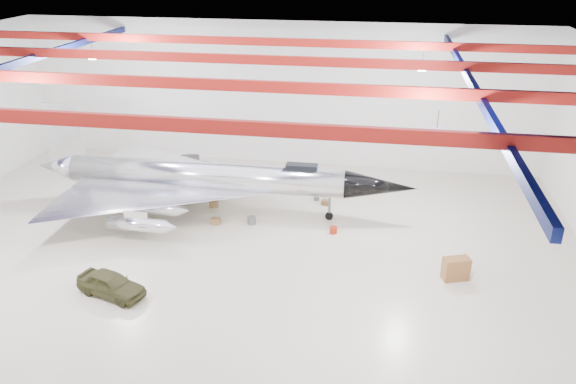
# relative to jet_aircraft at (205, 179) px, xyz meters

# --- Properties ---
(floor) EXTENTS (40.00, 40.00, 0.00)m
(floor) POSITION_rel_jet_aircraft_xyz_m (3.00, -5.18, -2.24)
(floor) COLOR #C0B698
(floor) RESTS_ON ground
(wall_back) EXTENTS (40.00, 0.00, 40.00)m
(wall_back) POSITION_rel_jet_aircraft_xyz_m (3.00, 9.82, 3.26)
(wall_back) COLOR silver
(wall_back) RESTS_ON floor
(ceiling) EXTENTS (40.00, 40.00, 0.00)m
(ceiling) POSITION_rel_jet_aircraft_xyz_m (3.00, -5.18, 8.76)
(ceiling) COLOR #0A0F38
(ceiling) RESTS_ON wall_back
(ceiling_structure) EXTENTS (39.50, 29.50, 1.08)m
(ceiling_structure) POSITION_rel_jet_aircraft_xyz_m (3.00, -5.18, 8.08)
(ceiling_structure) COLOR maroon
(ceiling_structure) RESTS_ON ceiling
(jet_aircraft) EXTENTS (25.01, 14.42, 6.83)m
(jet_aircraft) POSITION_rel_jet_aircraft_xyz_m (0.00, 0.00, 0.00)
(jet_aircraft) COLOR silver
(jet_aircraft) RESTS_ON floor
(jeep) EXTENTS (3.90, 2.44, 1.24)m
(jeep) POSITION_rel_jet_aircraft_xyz_m (-1.75, -10.11, -1.62)
(jeep) COLOR #3B3A1D
(jeep) RESTS_ON floor
(desk) EXTENTS (1.50, 1.09, 1.24)m
(desk) POSITION_rel_jet_aircraft_xyz_m (15.29, -5.71, -1.62)
(desk) COLOR brown
(desk) RESTS_ON floor
(crate_ply) EXTENTS (0.71, 0.65, 0.40)m
(crate_ply) POSITION_rel_jet_aircraft_xyz_m (0.29, 0.66, -2.04)
(crate_ply) COLOR olive
(crate_ply) RESTS_ON floor
(toolbox_red) EXTENTS (0.58, 0.52, 0.34)m
(toolbox_red) POSITION_rel_jet_aircraft_xyz_m (1.54, 4.39, -2.07)
(toolbox_red) COLOR maroon
(toolbox_red) RESTS_ON floor
(engine_drum) EXTENTS (0.63, 0.63, 0.47)m
(engine_drum) POSITION_rel_jet_aircraft_xyz_m (3.35, -1.35, -2.00)
(engine_drum) COLOR #59595B
(engine_drum) RESTS_ON floor
(parts_bin) EXTENTS (0.61, 0.53, 0.37)m
(parts_bin) POSITION_rel_jet_aircraft_xyz_m (7.64, 2.21, -2.06)
(parts_bin) COLOR olive
(parts_bin) RESTS_ON floor
(crate_small) EXTENTS (0.40, 0.35, 0.23)m
(crate_small) POSITION_rel_jet_aircraft_xyz_m (-5.47, 0.41, -2.12)
(crate_small) COLOR #59595B
(crate_small) RESTS_ON floor
(tool_chest) EXTENTS (0.55, 0.55, 0.41)m
(tool_chest) POSITION_rel_jet_aircraft_xyz_m (8.53, -1.69, -2.03)
(tool_chest) COLOR maroon
(tool_chest) RESTS_ON floor
(oil_barrel) EXTENTS (0.58, 0.48, 0.39)m
(oil_barrel) POSITION_rel_jet_aircraft_xyz_m (1.14, -1.74, -2.05)
(oil_barrel) COLOR olive
(oil_barrel) RESTS_ON floor
(spares_box) EXTENTS (0.49, 0.49, 0.35)m
(spares_box) POSITION_rel_jet_aircraft_xyz_m (6.93, 2.89, -2.06)
(spares_box) COLOR #59595B
(spares_box) RESTS_ON floor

